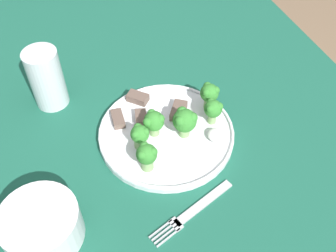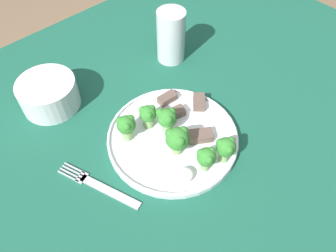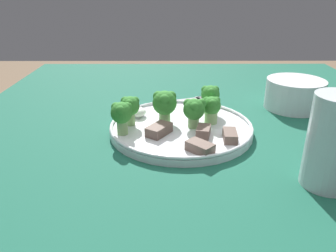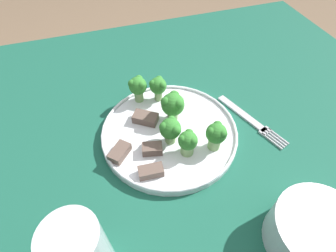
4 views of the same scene
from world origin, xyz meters
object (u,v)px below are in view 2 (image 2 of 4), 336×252
dinner_plate (173,138)px  cream_bowl (49,95)px  fork (99,186)px  drinking_glass (171,39)px

dinner_plate → cream_bowl: 0.29m
fork → cream_bowl: bearing=79.7°
dinner_plate → cream_bowl: size_ratio=2.11×
fork → cream_bowl: (0.04, 0.24, 0.03)m
fork → drinking_glass: (0.35, 0.18, 0.06)m
dinner_plate → cream_bowl: bearing=116.6°
dinner_plate → drinking_glass: size_ratio=2.05×
cream_bowl → drinking_glass: (0.30, -0.06, 0.03)m
fork → cream_bowl: cream_bowl is taller
dinner_plate → cream_bowl: cream_bowl is taller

